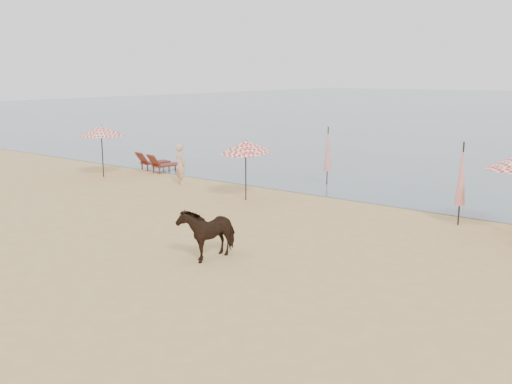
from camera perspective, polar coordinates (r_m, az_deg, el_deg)
ground at (r=13.37m, az=-13.17°, el=-8.13°), size 120.00×120.00×0.00m
lounger_cluster_left at (r=26.99m, az=-9.84°, el=2.94°), size 1.95×1.90×0.59m
umbrella_open_left_a at (r=25.74m, az=-15.23°, el=5.92°), size 1.99×1.99×2.27m
umbrella_open_left_b at (r=20.25m, az=-1.04°, el=4.60°), size 1.77×1.80×2.25m
umbrella_closed_left at (r=23.35m, az=7.18°, el=4.26°), size 0.29×0.29×2.38m
umbrella_closed_right at (r=17.95m, az=19.88°, el=1.68°), size 0.31×0.31×2.52m
cow at (r=14.16m, az=-4.81°, el=-3.95°), size 0.78×1.58×1.31m
beachgoer_left at (r=23.53m, az=-7.56°, el=2.78°), size 0.71×0.59×1.68m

